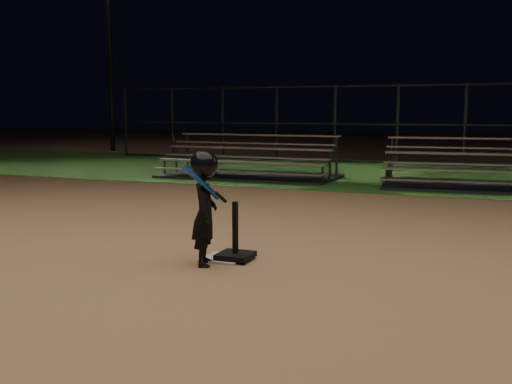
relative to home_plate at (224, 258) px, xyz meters
name	(u,v)px	position (x,y,z in m)	size (l,w,h in m)	color
ground	(224,259)	(0.00, 0.00, -0.01)	(80.00, 80.00, 0.00)	#B07B50
grass_strip	(379,173)	(0.00, 10.00, -0.01)	(60.00, 8.00, 0.01)	#29541B
home_plate	(224,258)	(0.00, 0.00, 0.00)	(0.45, 0.45, 0.02)	beige
batting_tee	(235,249)	(0.14, 0.01, 0.12)	(0.38, 0.38, 0.65)	black
child_batter	(205,205)	(-0.09, -0.30, 0.66)	(0.44, 0.67, 1.26)	black
bleacher_left	(248,169)	(-2.91, 7.82, 0.21)	(4.43, 2.22, 1.08)	#B5B5BA
bleacher_right	(489,179)	(2.76, 7.73, 0.21)	(4.56, 2.46, 1.08)	#B1B2B6
backstop_fence	(397,124)	(0.00, 13.00, 1.24)	(20.08, 0.08, 2.50)	#38383D
light_pole_left	(108,30)	(-12.00, 14.94, 4.93)	(0.90, 0.53, 8.30)	#2D2D30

